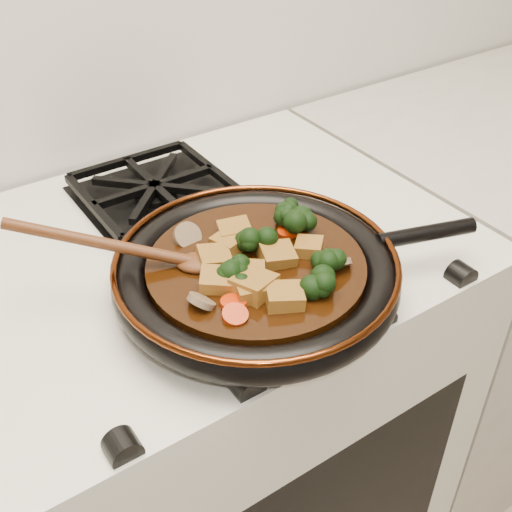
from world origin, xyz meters
TOP-DOWN VIEW (x-y plane):
  - stove at (0.00, 1.69)m, footprint 0.76×0.60m
  - burner_grate_front at (0.00, 1.55)m, footprint 0.23×0.23m
  - burner_grate_back at (0.00, 1.83)m, footprint 0.23×0.23m
  - skillet at (-0.00, 1.53)m, footprint 0.48×0.37m
  - braising_sauce at (-0.00, 1.53)m, footprint 0.28×0.28m
  - tofu_cube_0 at (-0.04, 1.48)m, footprint 0.05×0.05m
  - tofu_cube_1 at (0.00, 1.59)m, footprint 0.05×0.05m
  - tofu_cube_2 at (-0.02, 1.45)m, footprint 0.06×0.05m
  - tofu_cube_3 at (-0.01, 1.58)m, footprint 0.05×0.05m
  - tofu_cube_4 at (-0.07, 1.52)m, footprint 0.05×0.05m
  - tofu_cube_5 at (-0.03, 1.51)m, footprint 0.05×0.05m
  - tofu_cube_6 at (-0.05, 1.56)m, footprint 0.05×0.05m
  - tofu_cube_7 at (-0.04, 1.49)m, footprint 0.06×0.06m
  - tofu_cube_8 at (0.06, 1.51)m, footprint 0.05×0.05m
  - tofu_cube_9 at (0.02, 1.52)m, footprint 0.05×0.05m
  - broccoli_floret_0 at (-0.04, 1.51)m, footprint 0.09×0.08m
  - broccoli_floret_1 at (0.01, 1.56)m, footprint 0.08×0.09m
  - broccoli_floret_2 at (0.06, 1.47)m, footprint 0.08×0.09m
  - broccoli_floret_3 at (0.08, 1.56)m, footprint 0.09×0.09m
  - broccoli_floret_4 at (0.08, 1.58)m, footprint 0.06×0.07m
  - broccoli_floret_5 at (0.03, 1.44)m, footprint 0.08×0.08m
  - broccoli_floret_6 at (-0.04, 1.52)m, footprint 0.08×0.09m
  - carrot_coin_0 at (0.03, 1.53)m, footprint 0.03×0.03m
  - carrot_coin_1 at (-0.07, 1.48)m, footprint 0.03×0.03m
  - carrot_coin_2 at (0.07, 1.56)m, footprint 0.03×0.03m
  - carrot_coin_3 at (-0.08, 1.46)m, footprint 0.03×0.03m
  - mushroom_slice_0 at (-0.05, 1.62)m, footprint 0.04×0.03m
  - mushroom_slice_1 at (-0.10, 1.50)m, footprint 0.04×0.04m
  - mushroom_slice_2 at (0.07, 1.46)m, footprint 0.04×0.03m
  - wooden_spoon at (-0.12, 1.60)m, footprint 0.14×0.11m

SIDE VIEW (x-z plane):
  - stove at x=0.00m, z-range 0.00..0.90m
  - burner_grate_front at x=0.00m, z-range 0.90..0.93m
  - burner_grate_back at x=0.00m, z-range 0.90..0.93m
  - skillet at x=0.00m, z-range 0.92..0.97m
  - braising_sauce at x=0.00m, z-range 0.94..0.96m
  - carrot_coin_0 at x=0.03m, z-range 0.96..0.97m
  - carrot_coin_1 at x=-0.07m, z-range 0.96..0.97m
  - carrot_coin_2 at x=0.07m, z-range 0.96..0.97m
  - carrot_coin_3 at x=-0.08m, z-range 0.96..0.97m
  - mushroom_slice_0 at x=-0.05m, z-range 0.95..0.98m
  - mushroom_slice_1 at x=-0.10m, z-range 0.95..0.98m
  - mushroom_slice_2 at x=0.07m, z-range 0.95..0.98m
  - tofu_cube_8 at x=0.06m, z-range 0.96..0.98m
  - tofu_cube_5 at x=-0.03m, z-range 0.95..0.98m
  - tofu_cube_3 at x=-0.01m, z-range 0.95..0.98m
  - tofu_cube_9 at x=0.02m, z-range 0.95..0.98m
  - tofu_cube_4 at x=-0.07m, z-range 0.95..0.98m
  - tofu_cube_0 at x=-0.04m, z-range 0.96..0.98m
  - tofu_cube_2 at x=-0.02m, z-range 0.95..0.98m
  - tofu_cube_6 at x=-0.05m, z-range 0.95..0.98m
  - broccoli_floret_6 at x=-0.04m, z-range 0.93..1.00m
  - tofu_cube_1 at x=0.00m, z-range 0.95..0.98m
  - broccoli_floret_4 at x=0.08m, z-range 0.93..1.00m
  - tofu_cube_7 at x=-0.04m, z-range 0.95..0.98m
  - broccoli_floret_0 at x=-0.04m, z-range 0.93..1.00m
  - broccoli_floret_5 at x=0.03m, z-range 0.94..1.00m
  - broccoli_floret_2 at x=0.06m, z-range 0.94..1.00m
  - broccoli_floret_1 at x=0.01m, z-range 0.94..1.01m
  - broccoli_floret_3 at x=0.08m, z-range 0.94..1.00m
  - wooden_spoon at x=-0.12m, z-range 0.86..1.10m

